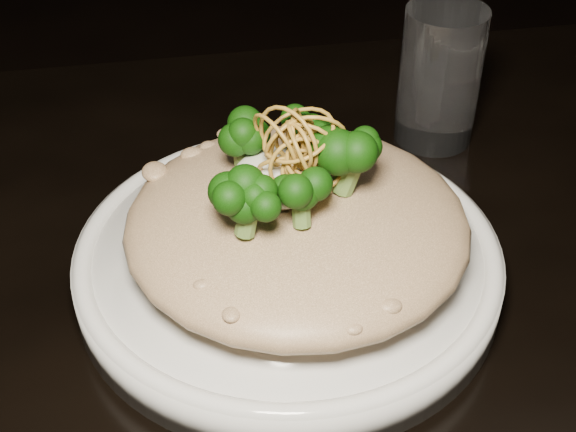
% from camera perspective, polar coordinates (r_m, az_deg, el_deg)
% --- Properties ---
extents(table, '(1.10, 0.80, 0.75)m').
position_cam_1_polar(table, '(0.58, 8.11, -13.85)').
color(table, black).
rests_on(table, ground).
extents(plate, '(0.28, 0.28, 0.03)m').
position_cam_1_polar(plate, '(0.54, 0.00, -3.40)').
color(plate, silver).
rests_on(plate, table).
extents(risotto, '(0.22, 0.22, 0.05)m').
position_cam_1_polar(risotto, '(0.51, 0.65, -0.48)').
color(risotto, brown).
rests_on(risotto, plate).
extents(broccoli, '(0.12, 0.12, 0.04)m').
position_cam_1_polar(broccoli, '(0.48, -0.17, 4.01)').
color(broccoli, black).
rests_on(broccoli, risotto).
extents(cheese, '(0.06, 0.06, 0.02)m').
position_cam_1_polar(cheese, '(0.49, -0.29, 2.85)').
color(cheese, silver).
rests_on(cheese, risotto).
extents(shallots, '(0.06, 0.06, 0.04)m').
position_cam_1_polar(shallots, '(0.47, 0.58, 5.24)').
color(shallots, brown).
rests_on(shallots, cheese).
extents(drinking_glass, '(0.07, 0.07, 0.11)m').
position_cam_1_polar(drinking_glass, '(0.67, 10.74, 9.71)').
color(drinking_glass, white).
rests_on(drinking_glass, table).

